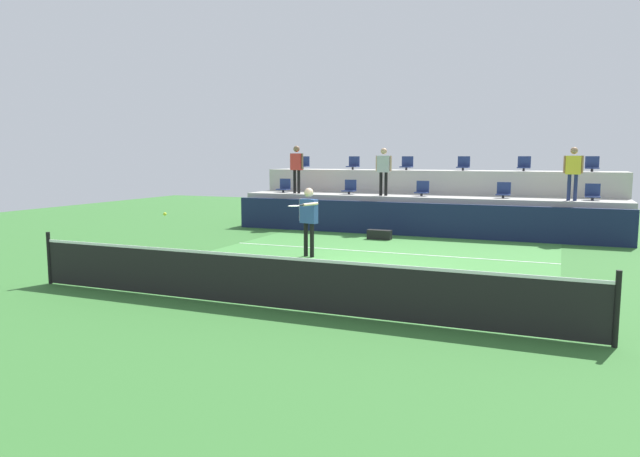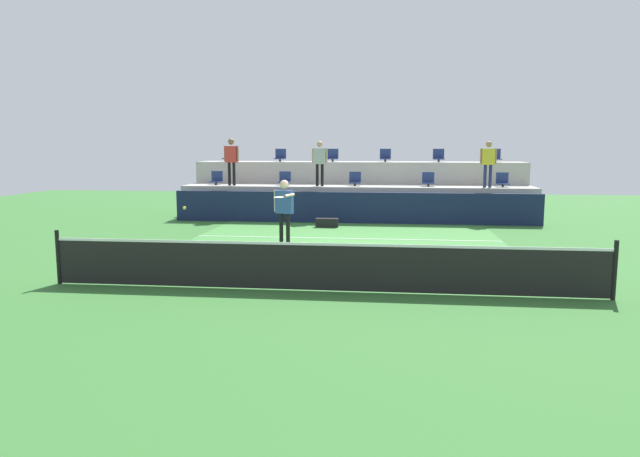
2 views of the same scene
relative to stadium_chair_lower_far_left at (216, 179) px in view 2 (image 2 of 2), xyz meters
name	(u,v)px [view 2 (image 2 of 2)]	position (x,y,z in m)	size (l,w,h in m)	color
ground_plane	(339,253)	(5.37, -7.23, -1.46)	(40.00, 40.00, 0.00)	#336B2D
court_inner_paint	(342,246)	(5.37, -6.23, -1.46)	(9.00, 10.00, 0.01)	#3D7F38
court_service_line	(346,238)	(5.37, -4.83, -1.46)	(9.00, 0.06, 0.00)	white
tennis_net	(321,265)	(5.37, -11.23, -0.97)	(10.48, 0.08, 1.07)	black
sponsor_backboard	(354,208)	(5.37, -1.23, -0.91)	(13.00, 0.16, 1.10)	#141E42
seating_tier_lower	(356,202)	(5.37, 0.07, -0.84)	(13.00, 1.80, 1.25)	#ADAAA3
seating_tier_upper	(359,188)	(5.37, 1.87, -0.41)	(13.00, 1.80, 2.10)	#ADAAA3
stadium_chair_lower_far_left	(216,179)	(0.00, 0.00, 0.00)	(0.44, 0.40, 0.52)	#2D2D33
stadium_chair_lower_left	(285,180)	(2.66, 0.00, 0.00)	(0.44, 0.40, 0.52)	#2D2D33
stadium_chair_lower_center	(355,180)	(5.33, 0.00, 0.00)	(0.44, 0.40, 0.52)	#2D2D33
stadium_chair_lower_right	(428,180)	(8.03, 0.00, 0.00)	(0.44, 0.40, 0.52)	#2D2D33
stadium_chair_lower_far_right	(503,181)	(10.69, 0.00, 0.00)	(0.44, 0.40, 0.52)	#2D2D33
stadium_chair_upper_far_left	(229,156)	(0.00, 1.80, 0.85)	(0.44, 0.40, 0.52)	#2D2D33
stadium_chair_upper_left	(280,156)	(2.16, 1.80, 0.85)	(0.44, 0.40, 0.52)	#2D2D33
stadium_chair_upper_mid_left	(333,156)	(4.32, 1.80, 0.85)	(0.44, 0.40, 0.52)	#2D2D33
stadium_chair_upper_mid_right	(385,156)	(6.43, 1.80, 0.85)	(0.44, 0.40, 0.52)	#2D2D33
stadium_chair_upper_right	(439,157)	(8.53, 1.80, 0.85)	(0.44, 0.40, 0.52)	#2D2D33
stadium_chair_upper_far_right	(495,157)	(10.71, 1.80, 0.85)	(0.44, 0.40, 0.52)	#2D2D33
tennis_player	(284,205)	(3.78, -6.26, -0.35)	(0.61, 1.31, 1.80)	black
spectator_leaning_on_rail	(231,157)	(0.71, -0.38, 0.85)	(0.61, 0.29, 1.76)	black
spectator_in_grey	(320,159)	(4.05, -0.38, 0.78)	(0.58, 0.23, 1.65)	black
spectator_in_white	(488,160)	(10.09, -0.38, 0.77)	(0.58, 0.23, 1.65)	navy
tennis_ball	(184,208)	(2.48, -10.43, -0.01)	(0.07, 0.07, 0.07)	#CCE033
equipment_bag	(327,223)	(4.54, -2.42, -1.31)	(0.76, 0.28, 0.30)	black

